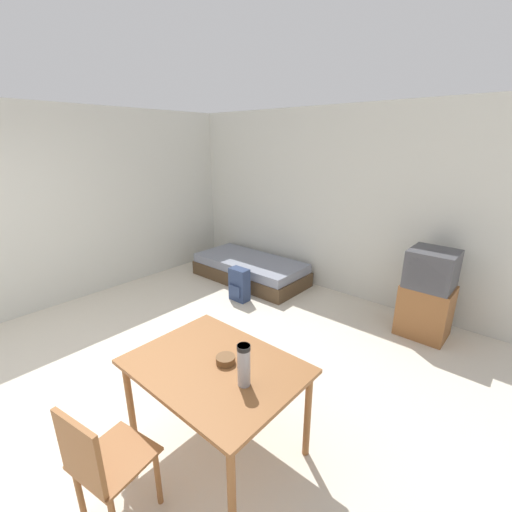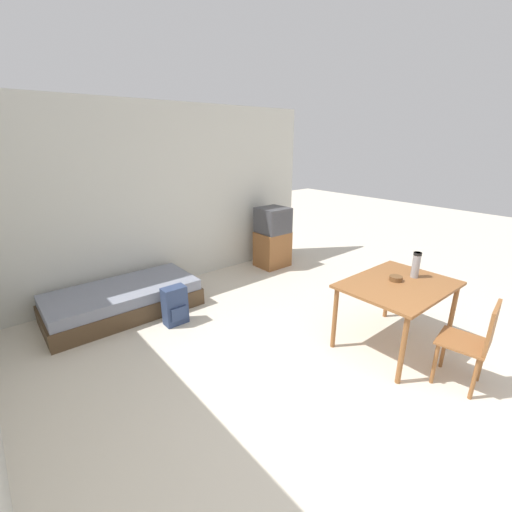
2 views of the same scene
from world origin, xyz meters
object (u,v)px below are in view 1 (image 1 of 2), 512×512
Objects in this scene: backpack at (239,285)px; wooden_chair at (101,462)px; daybed at (250,269)px; dining_table at (215,374)px; tv at (428,294)px; thermos_flask at (244,363)px; mate_bowl at (226,360)px.

wooden_chair is at bearing -60.76° from backpack.
backpack reaches higher than daybed.
wooden_chair reaches higher than dining_table.
tv is at bearing 77.77° from wooden_chair.
tv reaches higher than thermos_flask.
daybed is at bearing 127.66° from dining_table.
tv is at bearing 1.71° from daybed.
mate_bowl is (-0.25, 0.08, -0.13)m from thermos_flask.
dining_table is (2.04, -2.64, 0.48)m from daybed.
mate_bowl is at bearing -103.30° from tv.
wooden_chair reaches higher than mate_bowl.
tv is at bearing 76.70° from mate_bowl.
thermos_flask reaches higher than daybed.
mate_bowl is at bearing 162.63° from thermos_flask.
dining_table is 2.44× the size of backpack.
daybed is at bearing 128.92° from mate_bowl.
daybed is 3.61m from thermos_flask.
backpack is at bearing 129.93° from dining_table.
dining_table reaches higher than daybed.
tv is 1.23× the size of wooden_chair.
tv reaches higher than wooden_chair.
thermos_flask is at bearing 64.07° from wooden_chair.
dining_table is at bearing -125.40° from mate_bowl.
thermos_flask is 0.59× the size of backpack.
thermos_flask is at bearing -3.03° from dining_table.
wooden_chair is 1.77× the size of backpack.
backpack is at bearing 134.38° from thermos_flask.
thermos_flask is at bearing -97.90° from tv.
wooden_chair is at bearing -96.48° from dining_table.
tv is 2.79m from thermos_flask.
dining_table is at bearing -103.88° from tv.
wooden_chair is (-0.09, -0.81, -0.17)m from dining_table.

